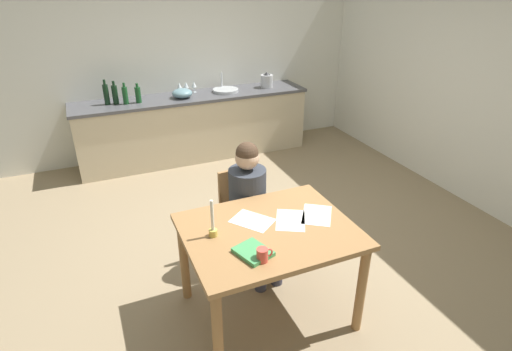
{
  "coord_description": "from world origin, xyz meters",
  "views": [
    {
      "loc": [
        -1.4,
        -3.21,
        2.44
      ],
      "look_at": [
        -0.14,
        -0.27,
        0.85
      ],
      "focal_mm": 29.02,
      "sensor_mm": 36.0,
      "label": 1
    }
  ],
  "objects_px": {
    "coffee_mug": "(263,255)",
    "bottle_wine_red": "(125,95)",
    "candlestick": "(213,226)",
    "bottle_vinegar": "(115,94)",
    "bottle_sauce": "(138,94)",
    "sink_unit": "(226,90)",
    "chair_at_table": "(244,212)",
    "mixing_bowl": "(182,93)",
    "dining_table": "(269,242)",
    "bottle_oil": "(106,94)",
    "wine_glass_near_sink": "(194,85)",
    "wine_glass_by_kettle": "(186,85)",
    "person_seated": "(251,202)",
    "wine_glass_back_left": "(179,86)",
    "book_magazine": "(253,252)",
    "stovetop_kettle": "(267,81)"
  },
  "relations": [
    {
      "from": "bottle_wine_red",
      "to": "wine_glass_back_left",
      "type": "bearing_deg",
      "value": 15.17
    },
    {
      "from": "coffee_mug",
      "to": "bottle_wine_red",
      "type": "height_order",
      "value": "bottle_wine_red"
    },
    {
      "from": "person_seated",
      "to": "bottle_wine_red",
      "type": "xyz_separation_m",
      "value": [
        -0.66,
        2.58,
        0.34
      ]
    },
    {
      "from": "chair_at_table",
      "to": "mixing_bowl",
      "type": "bearing_deg",
      "value": 87.89
    },
    {
      "from": "chair_at_table",
      "to": "mixing_bowl",
      "type": "relative_size",
      "value": 3.22
    },
    {
      "from": "wine_glass_back_left",
      "to": "person_seated",
      "type": "bearing_deg",
      "value": -91.97
    },
    {
      "from": "coffee_mug",
      "to": "bottle_wine_red",
      "type": "bearing_deg",
      "value": 96.0
    },
    {
      "from": "bottle_vinegar",
      "to": "wine_glass_back_left",
      "type": "relative_size",
      "value": 1.91
    },
    {
      "from": "mixing_bowl",
      "to": "wine_glass_near_sink",
      "type": "distance_m",
      "value": 0.31
    },
    {
      "from": "bottle_sauce",
      "to": "person_seated",
      "type": "bearing_deg",
      "value": -79.12
    },
    {
      "from": "mixing_bowl",
      "to": "candlestick",
      "type": "bearing_deg",
      "value": -100.51
    },
    {
      "from": "bottle_wine_red",
      "to": "mixing_bowl",
      "type": "distance_m",
      "value": 0.74
    },
    {
      "from": "sink_unit",
      "to": "dining_table",
      "type": "bearing_deg",
      "value": -104.22
    },
    {
      "from": "book_magazine",
      "to": "wine_glass_by_kettle",
      "type": "distance_m",
      "value": 3.63
    },
    {
      "from": "bottle_sauce",
      "to": "wine_glass_near_sink",
      "type": "distance_m",
      "value": 0.82
    },
    {
      "from": "book_magazine",
      "to": "mixing_bowl",
      "type": "distance_m",
      "value": 3.41
    },
    {
      "from": "candlestick",
      "to": "mixing_bowl",
      "type": "bearing_deg",
      "value": 79.49
    },
    {
      "from": "bottle_wine_red",
      "to": "bottle_sauce",
      "type": "relative_size",
      "value": 1.08
    },
    {
      "from": "sink_unit",
      "to": "bottle_sauce",
      "type": "distance_m",
      "value": 1.21
    },
    {
      "from": "coffee_mug",
      "to": "bottle_oil",
      "type": "height_order",
      "value": "bottle_oil"
    },
    {
      "from": "chair_at_table",
      "to": "wine_glass_back_left",
      "type": "height_order",
      "value": "wine_glass_back_left"
    },
    {
      "from": "bottle_sauce",
      "to": "stovetop_kettle",
      "type": "height_order",
      "value": "bottle_sauce"
    },
    {
      "from": "person_seated",
      "to": "bottle_wine_red",
      "type": "height_order",
      "value": "person_seated"
    },
    {
      "from": "chair_at_table",
      "to": "sink_unit",
      "type": "relative_size",
      "value": 2.43
    },
    {
      "from": "dining_table",
      "to": "person_seated",
      "type": "relative_size",
      "value": 1.01
    },
    {
      "from": "coffee_mug",
      "to": "wine_glass_near_sink",
      "type": "distance_m",
      "value": 3.73
    },
    {
      "from": "sink_unit",
      "to": "wine_glass_near_sink",
      "type": "relative_size",
      "value": 2.34
    },
    {
      "from": "chair_at_table",
      "to": "person_seated",
      "type": "height_order",
      "value": "person_seated"
    },
    {
      "from": "bottle_vinegar",
      "to": "bottle_sauce",
      "type": "relative_size",
      "value": 1.17
    },
    {
      "from": "dining_table",
      "to": "bottle_oil",
      "type": "xyz_separation_m",
      "value": [
        -0.77,
        3.23,
        0.36
      ]
    },
    {
      "from": "bottle_vinegar",
      "to": "mixing_bowl",
      "type": "xyz_separation_m",
      "value": [
        0.85,
        -0.06,
        -0.06
      ]
    },
    {
      "from": "book_magazine",
      "to": "bottle_oil",
      "type": "distance_m",
      "value": 3.51
    },
    {
      "from": "person_seated",
      "to": "book_magazine",
      "type": "height_order",
      "value": "person_seated"
    },
    {
      "from": "sink_unit",
      "to": "stovetop_kettle",
      "type": "height_order",
      "value": "sink_unit"
    },
    {
      "from": "mixing_bowl",
      "to": "bottle_wine_red",
      "type": "bearing_deg",
      "value": 179.85
    },
    {
      "from": "bottle_oil",
      "to": "wine_glass_by_kettle",
      "type": "height_order",
      "value": "bottle_oil"
    },
    {
      "from": "person_seated",
      "to": "book_magazine",
      "type": "distance_m",
      "value": 0.87
    },
    {
      "from": "candlestick",
      "to": "bottle_vinegar",
      "type": "distance_m",
      "value": 3.16
    },
    {
      "from": "bottle_wine_red",
      "to": "mixing_bowl",
      "type": "bearing_deg",
      "value": -0.15
    },
    {
      "from": "stovetop_kettle",
      "to": "bottle_sauce",
      "type": "bearing_deg",
      "value": -178.26
    },
    {
      "from": "bottle_sauce",
      "to": "wine_glass_back_left",
      "type": "distance_m",
      "value": 0.63
    },
    {
      "from": "bottle_vinegar",
      "to": "wine_glass_by_kettle",
      "type": "bearing_deg",
      "value": 8.77
    },
    {
      "from": "bottle_wine_red",
      "to": "wine_glass_back_left",
      "type": "distance_m",
      "value": 0.78
    },
    {
      "from": "dining_table",
      "to": "wine_glass_by_kettle",
      "type": "relative_size",
      "value": 7.85
    },
    {
      "from": "coffee_mug",
      "to": "bottle_oil",
      "type": "bearing_deg",
      "value": 99.38
    },
    {
      "from": "wine_glass_near_sink",
      "to": "bottle_oil",
      "type": "bearing_deg",
      "value": -173.66
    },
    {
      "from": "person_seated",
      "to": "wine_glass_back_left",
      "type": "bearing_deg",
      "value": 88.03
    },
    {
      "from": "bottle_sauce",
      "to": "bottle_vinegar",
      "type": "bearing_deg",
      "value": 168.16
    },
    {
      "from": "wine_glass_near_sink",
      "to": "wine_glass_by_kettle",
      "type": "distance_m",
      "value": 0.11
    },
    {
      "from": "bottle_oil",
      "to": "wine_glass_back_left",
      "type": "xyz_separation_m",
      "value": [
        0.97,
        0.13,
        -0.03
      ]
    }
  ]
}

